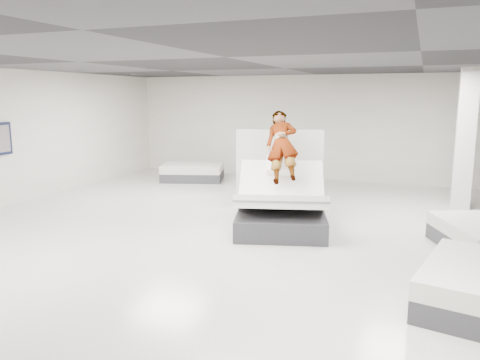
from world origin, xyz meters
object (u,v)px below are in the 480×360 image
Objects in this scene: remote at (293,172)px; column at (465,139)px; flat_bed_left_far at (193,172)px; person at (282,158)px; divider_panel at (279,169)px; hero_bed at (281,207)px.

column is (3.18, 3.18, 0.46)m from remote.
column is (7.46, -0.95, 1.35)m from flat_bed_left_far.
divider_panel is (-0.46, 1.37, -0.45)m from person.
column is (3.40, 3.21, 1.17)m from hero_bed.
remote is at bearing -79.48° from divider_panel.
remote is 1.83m from divider_panel.
column reaches higher than flat_bed_left_far.
column reaches higher than remote.
flat_bed_left_far is at bearing 119.69° from person.
remote reaches higher than flat_bed_left_far.
column is at bearing 6.75° from divider_panel.
person reaches higher than divider_panel.
person is at bearing -44.11° from flat_bed_left_far.
person is 12.50× the size of remote.
divider_panel is at bearing 92.26° from person.
person reaches higher than flat_bed_left_far.
hero_bed is 18.57× the size of remote.
hero_bed is 1.49× the size of person.
person is 0.82× the size of flat_bed_left_far.
person is (-0.09, 0.31, 0.92)m from hero_bed.
remote is 0.04× the size of column.
column is (3.94, 1.53, 0.69)m from divider_panel.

